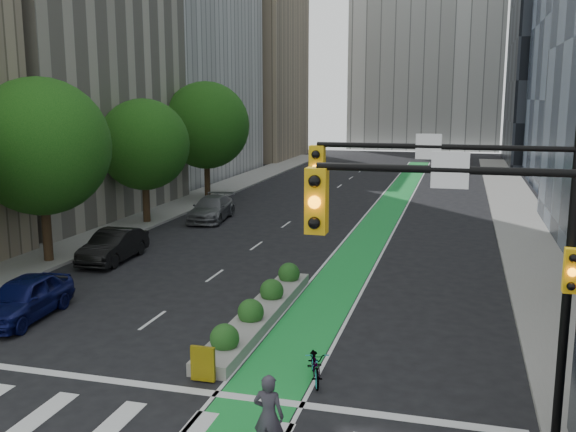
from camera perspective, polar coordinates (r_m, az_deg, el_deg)
The scene contains 16 objects.
ground at distance 17.71m, azimuth -13.60°, elevation -16.12°, with size 160.00×160.00×0.00m, color black.
sidewalk_left at distance 44.17m, azimuth -11.54°, elevation 0.21°, with size 3.60×90.00×0.15m, color gray.
sidewalk_right at distance 39.74m, azimuth 20.54°, elevation -1.40°, with size 3.60×90.00×0.15m, color gray.
bike_lane_paint at distance 44.74m, azimuth 8.68°, elevation 0.35°, with size 2.20×70.00×0.01m, color green.
building_tan_far at distance 84.66m, azimuth -4.20°, elevation 14.04°, with size 14.00×16.00×26.00m, color tan.
tree_mid at distance 32.03m, azimuth -21.10°, elevation 5.76°, with size 6.40×6.40×8.78m.
tree_midfar at distance 40.55m, azimuth -12.68°, elevation 6.20°, with size 5.60×5.60×7.76m.
tree_far at distance 49.56m, azimuth -7.30°, elevation 7.99°, with size 6.60×6.60×9.00m.
signal_right at distance 14.58m, azimuth 17.96°, elevation -2.08°, with size 5.82×0.51×7.20m.
signal_far_right at distance 10.28m, azimuth 20.74°, elevation -7.80°, with size 4.82×0.51×7.20m.
median_planter at distance 23.10m, azimuth -2.50°, elevation -8.36°, with size 1.20×10.26×1.10m.
bicycle at distance 18.47m, azimuth 2.47°, elevation -12.99°, with size 0.65×1.85×0.97m, color gray.
cyclist at distance 14.76m, azimuth -1.73°, elevation -17.34°, with size 0.70×0.46×1.93m, color #34313A.
parked_car_left_near at distance 24.95m, azimuth -22.44°, elevation -6.76°, with size 1.83×4.54×1.55m, color #0B1046.
parked_car_left_mid at distance 32.14m, azimuth -15.27°, elevation -2.57°, with size 1.61×4.63×1.53m, color black.
parked_car_left_far at distance 41.54m, azimuth -6.82°, elevation 0.66°, with size 2.14×5.25×1.52m, color #56585B.
Camera 1 is at (7.88, -13.77, 7.87)m, focal length 40.00 mm.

